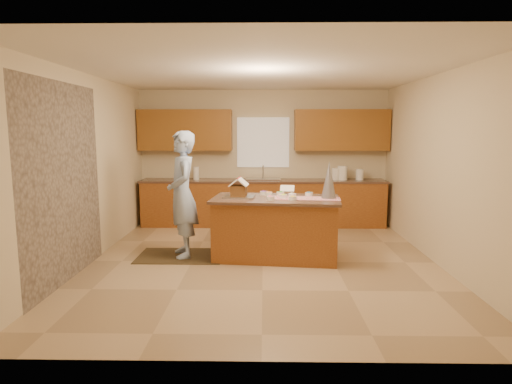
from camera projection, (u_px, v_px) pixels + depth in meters
The scene contains 28 objects.
floor at pixel (263, 262), 6.33m from camera, with size 5.50×5.50×0.00m, color tan.
ceiling at pixel (263, 72), 5.94m from camera, with size 5.50×5.50×0.00m, color silver.
wall_back at pixel (263, 157), 8.85m from camera, with size 5.50×5.50×0.00m, color beige.
wall_front at pixel (262, 202), 3.41m from camera, with size 5.50×5.50×0.00m, color beige.
wall_left at pixel (88, 169), 6.18m from camera, with size 5.50×5.50×0.00m, color beige.
wall_right at pixel (440, 170), 6.09m from camera, with size 5.50×5.50×0.00m, color beige.
stone_accent at pixel (64, 183), 5.40m from camera, with size 2.50×2.50×0.00m, color gray.
window_curtain at pixel (263, 143), 8.78m from camera, with size 1.05×0.03×1.00m, color white.
back_counter_base at pixel (263, 204), 8.69m from camera, with size 4.80×0.60×0.88m, color #92551E.
back_counter_top at pixel (263, 181), 8.62m from camera, with size 4.85×0.63×0.04m, color brown.
upper_cabinet_left at pixel (185, 130), 8.62m from camera, with size 1.85×0.35×0.80m, color #8F5D1E.
upper_cabinet_right at pixel (341, 130), 8.57m from camera, with size 1.85×0.35×0.80m, color #8F5D1E.
sink at pixel (263, 181), 8.62m from camera, with size 0.70×0.45×0.12m, color silver.
faucet at pixel (263, 172), 8.78m from camera, with size 0.03×0.03×0.28m, color silver.
island_base at pixel (276, 229), 6.47m from camera, with size 1.78×0.89×0.87m, color #92551E.
island_top at pixel (276, 199), 6.41m from camera, with size 1.86×0.97×0.04m, color brown.
table_runner at pixel (306, 198), 6.35m from camera, with size 0.99×0.36×0.01m, color #AA0C26.
baking_tray at pixel (239, 197), 6.42m from camera, with size 0.46×0.34×0.02m, color silver.
cookbook at pixel (287, 189), 6.74m from camera, with size 0.22×0.02×0.18m, color white.
tinsel_tree at pixel (329, 180), 6.32m from camera, with size 0.22×0.22×0.54m, color #B6B6C3.
rug at pixel (181, 256), 6.60m from camera, with size 1.28×0.83×0.01m, color black.
boy at pixel (182, 194), 6.46m from camera, with size 0.69×0.45×1.88m, color #A0B9E3.
canister_a at pixel (336, 174), 8.57m from camera, with size 0.17×0.17×0.24m, color white.
canister_b at pixel (342, 173), 8.57m from camera, with size 0.19×0.19×0.28m, color white.
canister_c at pixel (360, 175), 8.57m from camera, with size 0.15×0.15×0.21m, color white.
paper_towel at pixel (196, 173), 8.62m from camera, with size 0.12×0.12×0.26m, color white.
gingerbread_house at pixel (239, 189), 6.41m from camera, with size 0.30×0.30×0.28m.
candy_bowls at pixel (282, 195), 6.48m from camera, with size 0.80×0.62×0.05m.
Camera 1 is at (0.01, -6.11, 1.91)m, focal length 30.42 mm.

